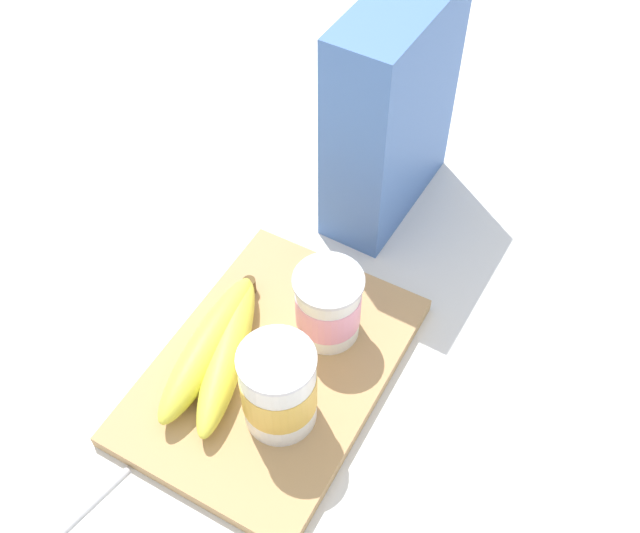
{
  "coord_description": "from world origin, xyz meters",
  "views": [
    {
      "loc": [
        0.32,
        0.23,
        0.65
      ],
      "look_at": [
        -0.1,
        0.0,
        0.07
      ],
      "focal_mm": 41.69,
      "sensor_mm": 36.0,
      "label": 1
    }
  ],
  "objects_px": {
    "yogurt_cup_back": "(279,388)",
    "banana_bunch": "(217,349)",
    "yogurt_cup_front": "(328,305)",
    "cereal_box": "(391,112)",
    "cutting_board": "(273,369)"
  },
  "relations": [
    {
      "from": "cereal_box",
      "to": "yogurt_cup_back",
      "type": "height_order",
      "value": "cereal_box"
    },
    {
      "from": "cutting_board",
      "to": "yogurt_cup_back",
      "type": "distance_m",
      "value": 0.08
    },
    {
      "from": "cereal_box",
      "to": "yogurt_cup_front",
      "type": "height_order",
      "value": "cereal_box"
    },
    {
      "from": "yogurt_cup_front",
      "to": "cereal_box",
      "type": "bearing_deg",
      "value": -169.76
    },
    {
      "from": "cereal_box",
      "to": "yogurt_cup_back",
      "type": "xyz_separation_m",
      "value": [
        0.32,
        0.05,
        -0.07
      ]
    },
    {
      "from": "cereal_box",
      "to": "yogurt_cup_front",
      "type": "bearing_deg",
      "value": -167.93
    },
    {
      "from": "cutting_board",
      "to": "cereal_box",
      "type": "distance_m",
      "value": 0.31
    },
    {
      "from": "cutting_board",
      "to": "yogurt_cup_back",
      "type": "bearing_deg",
      "value": 39.44
    },
    {
      "from": "cereal_box",
      "to": "banana_bunch",
      "type": "relative_size",
      "value": 1.37
    },
    {
      "from": "yogurt_cup_back",
      "to": "banana_bunch",
      "type": "xyz_separation_m",
      "value": [
        -0.02,
        -0.09,
        -0.03
      ]
    },
    {
      "from": "cutting_board",
      "to": "cereal_box",
      "type": "relative_size",
      "value": 1.15
    },
    {
      "from": "cereal_box",
      "to": "yogurt_cup_back",
      "type": "relative_size",
      "value": 2.67
    },
    {
      "from": "cutting_board",
      "to": "cereal_box",
      "type": "bearing_deg",
      "value": -177.68
    },
    {
      "from": "yogurt_cup_front",
      "to": "yogurt_cup_back",
      "type": "relative_size",
      "value": 0.85
    },
    {
      "from": "yogurt_cup_back",
      "to": "banana_bunch",
      "type": "distance_m",
      "value": 0.09
    }
  ]
}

